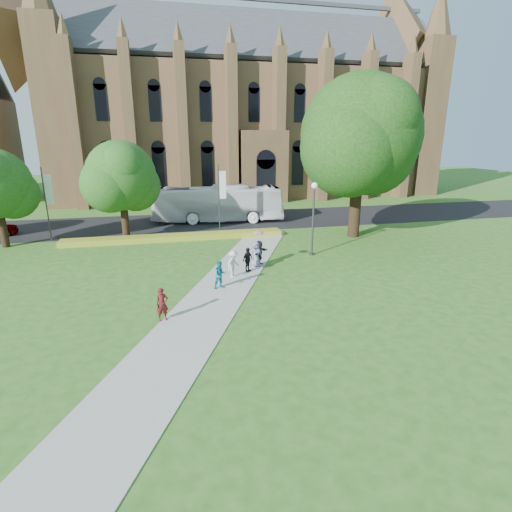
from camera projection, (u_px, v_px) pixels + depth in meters
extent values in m
plane|color=#2D5C1B|center=(223.00, 297.00, 21.40)|extent=(160.00, 160.00, 0.00)
cube|color=black|center=(193.00, 222.00, 40.05)|extent=(160.00, 10.00, 0.02)
cube|color=#B2B2A8|center=(220.00, 290.00, 22.33)|extent=(15.58, 28.54, 0.04)
cube|color=gold|center=(176.00, 237.00, 33.21)|extent=(18.00, 1.40, 0.45)
cube|color=brown|center=(248.00, 135.00, 58.43)|extent=(52.00, 16.00, 17.00)
cube|color=brown|center=(54.00, 116.00, 46.00)|extent=(3.50, 3.50, 21.00)
cube|color=brown|center=(427.00, 120.00, 56.65)|extent=(3.50, 3.50, 21.00)
cone|color=brown|center=(440.00, 8.00, 52.61)|extent=(3.60, 3.60, 7.00)
cube|color=brown|center=(263.00, 167.00, 51.19)|extent=(6.00, 2.50, 9.00)
cylinder|color=#38383D|center=(313.00, 223.00, 28.40)|extent=(0.14, 0.14, 4.80)
sphere|color=white|center=(314.00, 186.00, 27.65)|extent=(0.44, 0.44, 0.44)
cylinder|color=#38383D|center=(312.00, 254.00, 29.07)|extent=(0.36, 0.36, 0.15)
cylinder|color=#332114|center=(356.00, 198.00, 33.54)|extent=(0.96, 0.96, 6.60)
sphere|color=#0E330E|center=(360.00, 135.00, 32.06)|extent=(9.60, 9.60, 9.60)
cylinder|color=#332114|center=(2.00, 223.00, 30.64)|extent=(0.56, 0.56, 3.85)
cylinder|color=#332114|center=(125.00, 215.00, 33.03)|extent=(0.60, 0.60, 4.12)
sphere|color=#194314|center=(121.00, 176.00, 32.11)|extent=(5.60, 5.60, 5.60)
cylinder|color=#38383D|center=(219.00, 199.00, 35.15)|extent=(0.10, 0.10, 6.00)
cube|color=white|center=(223.00, 185.00, 34.88)|extent=(0.60, 0.02, 2.40)
cylinder|color=#38383D|center=(46.00, 205.00, 32.11)|extent=(0.10, 0.10, 6.00)
cube|color=white|center=(49.00, 190.00, 31.84)|extent=(0.60, 0.02, 2.40)
imported|color=silver|center=(218.00, 204.00, 39.95)|extent=(13.25, 4.62, 3.61)
imported|color=#511213|center=(162.00, 304.00, 18.48)|extent=(0.66, 0.51, 1.59)
imported|color=#1A6D82|center=(220.00, 275.00, 22.36)|extent=(0.88, 0.75, 1.61)
imported|color=silver|center=(233.00, 264.00, 24.22)|extent=(1.18, 1.20, 1.65)
imported|color=black|center=(248.00, 260.00, 25.19)|extent=(0.95, 0.90, 1.58)
imported|color=slate|center=(256.00, 254.00, 26.16)|extent=(0.87, 0.63, 1.67)
imported|color=#282A31|center=(259.00, 253.00, 26.52)|extent=(1.41, 1.47, 1.66)
imported|color=#D09693|center=(258.00, 237.00, 25.97)|extent=(0.77, 0.77, 0.61)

